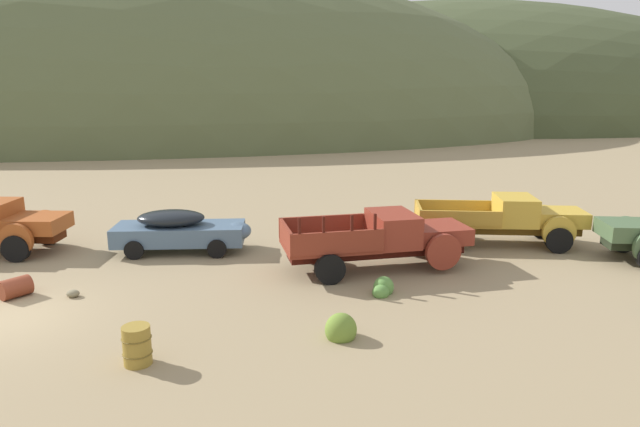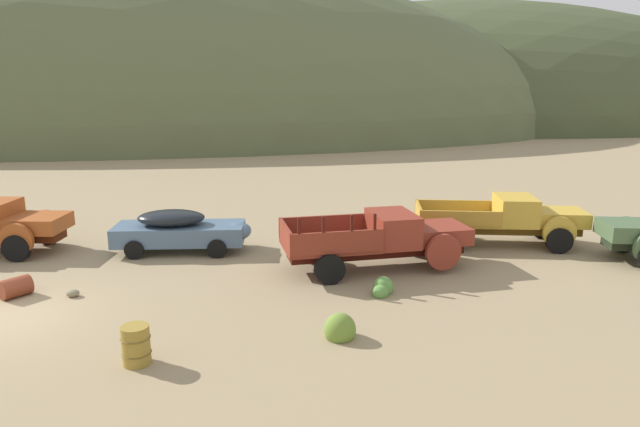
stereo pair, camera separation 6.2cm
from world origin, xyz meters
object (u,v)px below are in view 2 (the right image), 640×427
(truck_rust_red, at_px, (388,238))
(oil_drum_tipped, at_px, (15,287))
(car_chalk_blue, at_px, (184,230))
(oil_drum_spare, at_px, (136,345))
(truck_faded_yellow, at_px, (512,219))

(truck_rust_red, distance_m, oil_drum_tipped, 11.53)
(car_chalk_blue, height_order, oil_drum_spare, car_chalk_blue)
(truck_rust_red, xyz_separation_m, oil_drum_tipped, (-11.43, -1.35, -0.73))
(truck_faded_yellow, distance_m, oil_drum_tipped, 17.19)
(car_chalk_blue, bearing_deg, truck_faded_yellow, 1.19)
(car_chalk_blue, height_order, truck_faded_yellow, truck_faded_yellow)
(car_chalk_blue, xyz_separation_m, oil_drum_tipped, (-4.39, -4.05, -0.52))
(oil_drum_tipped, bearing_deg, truck_faded_yellow, 11.69)
(oil_drum_tipped, xyz_separation_m, oil_drum_spare, (4.31, -4.57, 0.16))
(car_chalk_blue, relative_size, oil_drum_tipped, 5.08)
(oil_drum_spare, bearing_deg, oil_drum_tipped, 133.34)
(oil_drum_tipped, bearing_deg, oil_drum_spare, -46.66)
(car_chalk_blue, relative_size, truck_rust_red, 0.79)
(truck_rust_red, relative_size, oil_drum_tipped, 6.43)
(truck_rust_red, bearing_deg, car_chalk_blue, 153.14)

